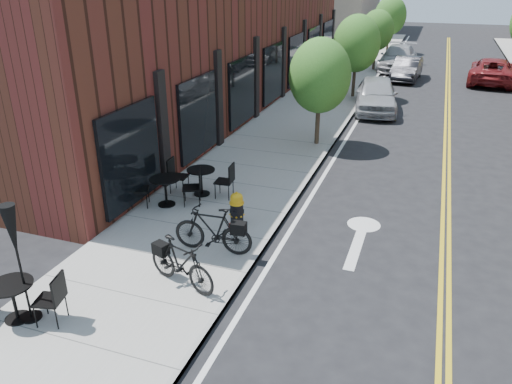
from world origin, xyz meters
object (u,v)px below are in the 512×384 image
at_px(patio_umbrella, 14,239).
at_px(parked_car_c, 398,58).
at_px(bistro_set_a, 13,296).
at_px(bicycle_left, 213,230).
at_px(bicycle_right, 181,263).
at_px(parked_car_far, 492,71).
at_px(parked_car_b, 407,69).
at_px(fire_hydrant, 237,211).
at_px(bistro_set_b, 201,178).
at_px(bistro_set_c, 165,188).
at_px(parked_car_a, 376,95).

xyz_separation_m(patio_umbrella, parked_car_c, (4.03, 28.76, -1.02)).
bearing_deg(bistro_set_a, bicycle_left, 41.35).
bearing_deg(bicycle_left, bicycle_right, -5.30).
height_order(bicycle_left, parked_car_far, parked_car_far).
bearing_deg(parked_car_b, patio_umbrella, -96.68).
bearing_deg(bicycle_right, parked_car_b, 11.79).
relative_size(fire_hydrant, bistro_set_b, 0.51).
relative_size(bistro_set_c, parked_car_c, 0.37).
relative_size(bistro_set_a, bistro_set_c, 0.98).
relative_size(patio_umbrella, parked_car_far, 0.45).
bearing_deg(bicycle_left, bistro_set_a, -38.68).
bearing_deg(patio_umbrella, parked_car_far, 69.98).
distance_m(patio_umbrella, parked_car_a, 18.08).
height_order(bistro_set_a, parked_car_b, parked_car_b).
bearing_deg(fire_hydrant, parked_car_a, 66.30).
distance_m(fire_hydrant, bicycle_left, 1.29).
height_order(fire_hydrant, bicycle_left, bicycle_left).
bearing_deg(bistro_set_a, fire_hydrant, 48.71).
xyz_separation_m(bistro_set_a, parked_car_far, (9.75, 26.26, 0.10)).
bearing_deg(patio_umbrella, bistro_set_b, 84.51).
xyz_separation_m(bistro_set_c, parked_car_a, (4.05, 12.44, 0.13)).
bearing_deg(bicycle_right, bistro_set_a, 148.06).
xyz_separation_m(bistro_set_c, parked_car_b, (4.85, 20.33, 0.03)).
xyz_separation_m(fire_hydrant, bistro_set_a, (-2.49, -4.72, 0.05)).
bearing_deg(bistro_set_b, bicycle_left, -64.13).
height_order(bicycle_right, parked_car_c, parked_car_c).
bearing_deg(bicycle_right, bicycle_left, 16.42).
relative_size(bicycle_left, parked_car_c, 0.35).
bearing_deg(parked_car_b, parked_car_c, 107.83).
xyz_separation_m(parked_car_a, parked_car_c, (0.00, 11.16, -0.01)).
height_order(parked_car_a, parked_car_c, parked_car_a).
bearing_deg(parked_car_far, bistro_set_b, 71.35).
bearing_deg(bistro_set_c, bicycle_right, -80.55).
height_order(parked_car_a, parked_car_far, parked_car_a).
distance_m(bistro_set_b, parked_car_far, 21.94).
distance_m(bistro_set_b, patio_umbrella, 6.26).
relative_size(bistro_set_b, parked_car_far, 0.36).
distance_m(fire_hydrant, bistro_set_a, 5.33).
xyz_separation_m(bistro_set_b, bistro_set_c, (-0.61, -0.96, 0.01)).
bearing_deg(patio_umbrella, fire_hydrant, 63.78).
xyz_separation_m(bicycle_right, bistro_set_b, (-1.57, 4.24, -0.03)).
height_order(bistro_set_a, parked_car_far, parked_car_far).
bearing_deg(bistro_set_b, bistro_set_a, -101.53).
distance_m(bicycle_right, parked_car_far, 25.38).
distance_m(patio_umbrella, parked_car_b, 25.97).
height_order(bicycle_right, bistro_set_c, bicycle_right).
relative_size(bistro_set_a, parked_car_far, 0.36).
xyz_separation_m(fire_hydrant, parked_car_far, (7.26, 21.54, 0.15)).
bearing_deg(parked_car_c, bistro_set_b, -96.62).
bearing_deg(parked_car_c, bistro_set_c, -97.71).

